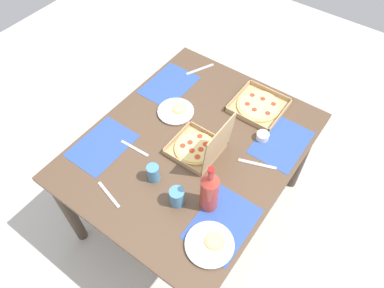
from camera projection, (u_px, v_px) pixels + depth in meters
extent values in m
plane|color=beige|center=(192.00, 208.00, 2.65)|extent=(6.00, 6.00, 0.00)
cylinder|color=#3F3328|center=(187.00, 96.00, 2.85)|extent=(0.07, 0.07, 0.75)
cylinder|color=#3F3328|center=(69.00, 211.00, 2.23)|extent=(0.07, 0.07, 0.75)
cylinder|color=#3F3328|center=(302.00, 155.00, 2.49)|extent=(0.07, 0.07, 0.75)
cube|color=brown|center=(192.00, 146.00, 2.05)|extent=(1.37, 1.12, 0.03)
cube|color=#2D4C9E|center=(169.00, 85.00, 2.34)|extent=(0.36, 0.26, 0.00)
cube|color=#2D4C9E|center=(102.00, 145.00, 2.03)|extent=(0.36, 0.26, 0.00)
cube|color=#2D4C9E|center=(281.00, 142.00, 2.04)|extent=(0.36, 0.26, 0.00)
cube|color=#2D4C9E|center=(223.00, 223.00, 1.74)|extent=(0.36, 0.26, 0.00)
cube|color=tan|center=(195.00, 149.00, 2.01)|extent=(0.27, 0.27, 0.01)
cube|color=tan|center=(208.00, 133.00, 2.06)|extent=(0.01, 0.27, 0.03)
cube|color=tan|center=(181.00, 163.00, 1.93)|extent=(0.01, 0.27, 0.03)
cube|color=tan|center=(177.00, 137.00, 2.04)|extent=(0.27, 0.01, 0.03)
cube|color=tan|center=(215.00, 158.00, 1.95)|extent=(0.27, 0.01, 0.03)
cylinder|color=#E0B76B|center=(195.00, 148.00, 2.00)|extent=(0.23, 0.23, 0.01)
cylinder|color=#EFD67F|center=(195.00, 147.00, 2.00)|extent=(0.21, 0.21, 0.00)
cylinder|color=red|center=(192.00, 151.00, 1.98)|extent=(0.03, 0.03, 0.00)
cylinder|color=red|center=(197.00, 157.00, 1.96)|extent=(0.03, 0.03, 0.00)
cylinder|color=red|center=(201.00, 149.00, 1.99)|extent=(0.03, 0.03, 0.00)
cylinder|color=red|center=(206.00, 144.00, 2.01)|extent=(0.03, 0.03, 0.00)
cylinder|color=red|center=(200.00, 136.00, 2.04)|extent=(0.03, 0.03, 0.00)
cylinder|color=red|center=(190.00, 142.00, 2.02)|extent=(0.03, 0.03, 0.00)
cylinder|color=red|center=(183.00, 146.00, 2.00)|extent=(0.03, 0.03, 0.00)
cube|color=tan|center=(219.00, 143.00, 1.83)|extent=(0.27, 0.03, 0.26)
cube|color=tan|center=(258.00, 107.00, 2.21)|extent=(0.30, 0.30, 0.01)
cube|color=tan|center=(270.00, 91.00, 2.27)|extent=(0.01, 0.30, 0.03)
cube|color=tan|center=(246.00, 120.00, 2.12)|extent=(0.01, 0.30, 0.03)
cube|color=tan|center=(238.00, 95.00, 2.25)|extent=(0.30, 0.01, 0.03)
cube|color=tan|center=(281.00, 115.00, 2.14)|extent=(0.30, 0.01, 0.03)
cylinder|color=#E0B76B|center=(259.00, 106.00, 2.20)|extent=(0.27, 0.27, 0.01)
cylinder|color=#EFD67F|center=(259.00, 105.00, 2.20)|extent=(0.24, 0.24, 0.00)
cylinder|color=red|center=(254.00, 110.00, 2.17)|extent=(0.03, 0.03, 0.00)
cylinder|color=red|center=(268.00, 113.00, 2.15)|extent=(0.03, 0.03, 0.00)
cylinder|color=red|center=(273.00, 104.00, 2.20)|extent=(0.03, 0.03, 0.00)
cylinder|color=red|center=(263.00, 99.00, 2.23)|extent=(0.03, 0.03, 0.00)
cylinder|color=red|center=(252.00, 95.00, 2.25)|extent=(0.03, 0.03, 0.00)
cylinder|color=red|center=(247.00, 104.00, 2.20)|extent=(0.03, 0.03, 0.00)
cylinder|color=white|center=(210.00, 245.00, 1.67)|extent=(0.22, 0.22, 0.01)
cylinder|color=white|center=(210.00, 244.00, 1.66)|extent=(0.23, 0.23, 0.01)
cylinder|color=#E0B76B|center=(215.00, 241.00, 1.66)|extent=(0.09, 0.09, 0.01)
cylinder|color=#EFD67F|center=(215.00, 240.00, 1.66)|extent=(0.08, 0.08, 0.00)
cylinder|color=white|center=(176.00, 112.00, 2.18)|extent=(0.21, 0.21, 0.01)
cylinder|color=white|center=(176.00, 111.00, 2.18)|extent=(0.22, 0.22, 0.01)
cylinder|color=#E0B76B|center=(179.00, 108.00, 2.18)|extent=(0.09, 0.09, 0.01)
cylinder|color=#EFD67F|center=(179.00, 108.00, 2.18)|extent=(0.08, 0.08, 0.00)
cylinder|color=#B2382D|center=(209.00, 194.00, 1.72)|extent=(0.09, 0.09, 0.22)
cone|color=#B2382D|center=(210.00, 180.00, 1.61)|extent=(0.09, 0.09, 0.04)
cylinder|color=#B2382D|center=(211.00, 174.00, 1.58)|extent=(0.03, 0.03, 0.06)
cylinder|color=red|center=(211.00, 170.00, 1.55)|extent=(0.03, 0.03, 0.01)
cylinder|color=teal|center=(153.00, 173.00, 1.86)|extent=(0.07, 0.07, 0.10)
cylinder|color=teal|center=(177.00, 197.00, 1.77)|extent=(0.08, 0.08, 0.10)
cylinder|color=white|center=(263.00, 136.00, 2.05)|extent=(0.07, 0.07, 0.04)
cube|color=#B7B7BC|center=(200.00, 69.00, 2.43)|extent=(0.20, 0.11, 0.00)
cube|color=#B7B7BC|center=(135.00, 148.00, 2.02)|extent=(0.02, 0.19, 0.00)
cube|color=#B7B7BC|center=(109.00, 195.00, 1.84)|extent=(0.06, 0.19, 0.00)
cube|color=#B7B7BC|center=(257.00, 164.00, 1.95)|extent=(0.09, 0.20, 0.00)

